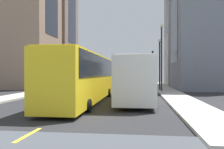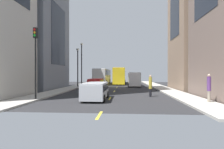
{
  "view_description": "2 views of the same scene",
  "coord_description": "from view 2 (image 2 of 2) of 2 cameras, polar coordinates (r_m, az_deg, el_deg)",
  "views": [
    {
      "loc": [
        -4.0,
        28.97,
        2.24
      ],
      "look_at": [
        -0.42,
        -0.9,
        2.03
      ],
      "focal_mm": 37.44,
      "sensor_mm": 36.0,
      "label": 1
    },
    {
      "loc": [
        1.47,
        -31.09,
        2.35
      ],
      "look_at": [
        -0.86,
        0.19,
        2.21
      ],
      "focal_mm": 29.04,
      "sensor_mm": 36.0,
      "label": 2
    }
  ],
  "objects": [
    {
      "name": "lane_stripe_1",
      "position": [
        17.31,
        -0.66,
        -7.52
      ],
      "size": [
        0.16,
        2.0,
        0.01
      ],
      "primitive_type": "cube",
      "color": "yellow",
      "rests_on": "ground"
    },
    {
      "name": "building_west_1",
      "position": [
        31.16,
        -23.89,
        11.08
      ],
      "size": [
        8.56,
        10.32,
        16.42
      ],
      "color": "slate",
      "rests_on": "ground"
    },
    {
      "name": "lane_stripe_3",
      "position": [
        31.21,
        1.55,
        -4.05
      ],
      "size": [
        0.16,
        2.0,
        0.01
      ],
      "primitive_type": "cube",
      "color": "yellow",
      "rests_on": "ground"
    },
    {
      "name": "lane_stripe_0",
      "position": [
        10.46,
        -4.03,
        -12.67
      ],
      "size": [
        0.16,
        2.0,
        0.01
      ],
      "primitive_type": "cube",
      "color": "yellow",
      "rests_on": "ground"
    },
    {
      "name": "sidewalk_west",
      "position": [
        32.37,
        -11.42,
        -3.78
      ],
      "size": [
        2.52,
        44.0,
        0.15
      ],
      "primitive_type": "cube",
      "color": "#B2ADA3",
      "rests_on": "ground"
    },
    {
      "name": "pedestrian_crossing_mid",
      "position": [
        18.86,
        12.0,
        -3.3
      ],
      "size": [
        0.33,
        0.33,
        2.21
      ],
      "rotation": [
        0.0,
        0.0,
        5.2
      ],
      "color": "black",
      "rests_on": "ground"
    },
    {
      "name": "delivery_van_white",
      "position": [
        33.67,
        6.97,
        -1.16
      ],
      "size": [
        2.25,
        6.09,
        2.58
      ],
      "color": "white",
      "rests_on": "ground"
    },
    {
      "name": "streetlamp_far",
      "position": [
        33.48,
        -9.56,
        4.58
      ],
      "size": [
        0.44,
        0.44,
        7.81
      ],
      "color": "black",
      "rests_on": "ground"
    },
    {
      "name": "lane_stripe_4",
      "position": [
        38.19,
        2.04,
        -3.26
      ],
      "size": [
        0.16,
        2.0,
        0.01
      ],
      "primitive_type": "cube",
      "color": "yellow",
      "rests_on": "ground"
    },
    {
      "name": "traffic_light_near_corner",
      "position": [
        17.34,
        -22.96,
        7.21
      ],
      "size": [
        0.32,
        0.44,
        6.23
      ],
      "color": "black",
      "rests_on": "ground"
    },
    {
      "name": "lane_stripe_6",
      "position": [
        52.16,
        2.64,
        -2.32
      ],
      "size": [
        0.16,
        2.0,
        0.01
      ],
      "primitive_type": "cube",
      "color": "yellow",
      "rests_on": "ground"
    },
    {
      "name": "pedestrian_crossing_near",
      "position": [
        15.9,
        28.22,
        -3.48
      ],
      "size": [
        0.29,
        0.29,
        2.17
      ],
      "rotation": [
        0.0,
        0.0,
        5.0
      ],
      "color": "gray",
      "rests_on": "ground"
    },
    {
      "name": "sidewalk_east",
      "position": [
        31.71,
        14.79,
        -3.86
      ],
      "size": [
        2.52,
        44.0,
        0.15
      ],
      "primitive_type": "cube",
      "color": "#B2ADA3",
      "rests_on": "ground"
    },
    {
      "name": "car_silver_0",
      "position": [
        16.5,
        -5.17,
        -4.74
      ],
      "size": [
        2.06,
        4.72,
        1.54
      ],
      "color": "#B7BABF",
      "rests_on": "ground"
    },
    {
      "name": "lane_stripe_5",
      "position": [
        45.17,
        2.39,
        -2.72
      ],
      "size": [
        0.16,
        2.0,
        0.01
      ],
      "primitive_type": "cube",
      "color": "yellow",
      "rests_on": "ground"
    },
    {
      "name": "city_bus_white",
      "position": [
        41.05,
        -2.96,
        -0.22
      ],
      "size": [
        2.8,
        12.61,
        3.35
      ],
      "color": "silver",
      "rests_on": "ground"
    },
    {
      "name": "streetlamp_near",
      "position": [
        30.87,
        -10.74,
        3.62
      ],
      "size": [
        0.44,
        0.44,
        6.48
      ],
      "color": "black",
      "rests_on": "ground"
    },
    {
      "name": "ground_plane",
      "position": [
        31.21,
        1.55,
        -4.06
      ],
      "size": [
        41.03,
        41.03,
        0.0
      ],
      "primitive_type": "plane",
      "color": "#28282B"
    },
    {
      "name": "lane_stripe_2",
      "position": [
        24.25,
        0.76,
        -5.29
      ],
      "size": [
        0.16,
        2.0,
        0.01
      ],
      "primitive_type": "cube",
      "color": "yellow",
      "rests_on": "ground"
    },
    {
      "name": "car_red_1",
      "position": [
        27.45,
        -5.09,
        -2.7
      ],
      "size": [
        2.0,
        4.39,
        1.58
      ],
      "color": "red",
      "rests_on": "ground"
    },
    {
      "name": "streetcar_yellow",
      "position": [
        42.77,
        2.45,
        -0.05
      ],
      "size": [
        2.7,
        14.05,
        3.59
      ],
      "color": "yellow",
      "rests_on": "ground"
    }
  ]
}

